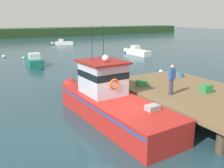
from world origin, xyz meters
TOP-DOWN VIEW (x-y plane):
  - ground_plane at (0.00, 0.00)m, footprint 200.00×200.00m
  - dock at (4.80, 0.00)m, footprint 6.00×9.00m
  - main_fishing_boat at (0.18, 1.21)m, footprint 2.86×9.86m
  - crate_single_by_cleat at (2.87, 1.97)m, footprint 0.62×0.47m
  - crate_stack_mid_dock at (5.16, -0.90)m, footprint 0.62×0.47m
  - bait_bucket at (6.66, 2.48)m, footprint 0.32×0.32m
  - deckhand_by_the_boat at (3.21, -0.17)m, footprint 0.36×0.22m
  - moored_boat_outer_mooring at (0.30, 18.39)m, footprint 1.85×5.74m
  - moored_boat_off_the_point at (10.42, 37.83)m, footprint 4.29×2.74m
  - moored_boat_mid_harbor at (15.09, 19.29)m, footprint 1.51×5.26m
  - mooring_buoy_spare_mooring at (-1.96, 25.84)m, footprint 0.43×0.43m
  - mooring_buoy_channel_marker at (9.67, 7.88)m, footprint 0.43×0.43m
  - mooring_buoy_inshore at (0.13, 23.58)m, footprint 0.34×0.34m

SIDE VIEW (x-z plane):
  - ground_plane at x=0.00m, z-range 0.00..0.00m
  - mooring_buoy_inshore at x=0.13m, z-range 0.00..0.34m
  - mooring_buoy_channel_marker at x=9.67m, z-range 0.00..0.43m
  - mooring_buoy_spare_mooring at x=-1.96m, z-range 0.00..0.43m
  - moored_boat_off_the_point at x=10.42m, z-range -0.17..0.94m
  - moored_boat_mid_harbor at x=15.09m, z-range -0.21..1.12m
  - moored_boat_outer_mooring at x=0.30m, z-range -0.23..1.22m
  - main_fishing_boat at x=0.18m, z-range -1.39..3.41m
  - dock at x=4.80m, z-range 0.47..1.67m
  - crate_single_by_cleat at x=2.87m, z-range 1.20..1.54m
  - bait_bucket at x=6.66m, z-range 1.20..1.54m
  - crate_stack_mid_dock at x=5.16m, z-range 1.20..1.65m
  - deckhand_by_the_boat at x=3.21m, z-range 1.24..2.87m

